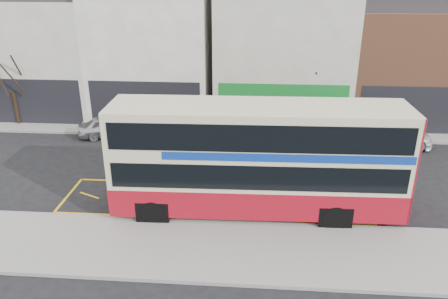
# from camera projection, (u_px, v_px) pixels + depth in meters

# --- Properties ---
(ground) EXTENTS (120.00, 120.00, 0.00)m
(ground) POSITION_uv_depth(u_px,v_px,m) (211.00, 218.00, 18.90)
(ground) COLOR black
(ground) RESTS_ON ground
(pavement) EXTENTS (40.00, 4.00, 0.15)m
(pavement) POSITION_uv_depth(u_px,v_px,m) (205.00, 249.00, 16.76)
(pavement) COLOR gray
(pavement) RESTS_ON ground
(kerb) EXTENTS (40.00, 0.15, 0.15)m
(kerb) POSITION_uv_depth(u_px,v_px,m) (210.00, 222.00, 18.52)
(kerb) COLOR gray
(kerb) RESTS_ON ground
(far_pavement) EXTENTS (50.00, 3.00, 0.15)m
(far_pavement) POSITION_uv_depth(u_px,v_px,m) (228.00, 129.00, 28.97)
(far_pavement) COLOR gray
(far_pavement) RESTS_ON ground
(road_markings) EXTENTS (14.00, 3.40, 0.01)m
(road_markings) POSITION_uv_depth(u_px,v_px,m) (214.00, 200.00, 20.37)
(road_markings) COLOR yellow
(road_markings) RESTS_ON ground
(terrace_far_left) EXTENTS (8.00, 8.01, 10.80)m
(terrace_far_left) POSITION_uv_depth(u_px,v_px,m) (47.00, 44.00, 31.73)
(terrace_far_left) COLOR beige
(terrace_far_left) RESTS_ON ground
(terrace_left) EXTENTS (8.00, 8.01, 11.80)m
(terrace_left) POSITION_uv_depth(u_px,v_px,m) (155.00, 38.00, 30.97)
(terrace_left) COLOR white
(terrace_left) RESTS_ON ground
(terrace_green_shop) EXTENTS (9.00, 8.01, 11.30)m
(terrace_green_shop) POSITION_uv_depth(u_px,v_px,m) (282.00, 44.00, 30.44)
(terrace_green_shop) COLOR beige
(terrace_green_shop) RESTS_ON ground
(terrace_right) EXTENTS (9.00, 8.01, 10.30)m
(terrace_right) POSITION_uv_depth(u_px,v_px,m) (413.00, 53.00, 30.01)
(terrace_right) COLOR #975B3C
(terrace_right) RESTS_ON ground
(double_decker_bus) EXTENTS (12.36, 3.11, 4.91)m
(double_decker_bus) POSITION_uv_depth(u_px,v_px,m) (258.00, 158.00, 18.45)
(double_decker_bus) COLOR beige
(double_decker_bus) RESTS_ON ground
(bus_stop_post) EXTENTS (0.66, 0.12, 2.65)m
(bus_stop_post) POSITION_uv_depth(u_px,v_px,m) (158.00, 185.00, 17.97)
(bus_stop_post) COLOR black
(bus_stop_post) RESTS_ON pavement
(car_silver) EXTENTS (4.30, 2.74, 1.36)m
(car_silver) POSITION_uv_depth(u_px,v_px,m) (111.00, 126.00, 27.74)
(car_silver) COLOR #ACACB1
(car_silver) RESTS_ON ground
(car_grey) EXTENTS (4.17, 1.83, 1.33)m
(car_grey) POSITION_uv_depth(u_px,v_px,m) (174.00, 126.00, 27.74)
(car_grey) COLOR #3A3C41
(car_grey) RESTS_ON ground
(car_white) EXTENTS (5.20, 2.66, 1.44)m
(car_white) POSITION_uv_depth(u_px,v_px,m) (389.00, 133.00, 26.42)
(car_white) COLOR white
(car_white) RESTS_ON ground
(street_tree_left) EXTENTS (2.92, 2.92, 6.30)m
(street_tree_left) POSITION_uv_depth(u_px,v_px,m) (7.00, 63.00, 28.27)
(street_tree_left) COLOR black
(street_tree_left) RESTS_ON ground
(street_tree_right) EXTENTS (2.37, 2.37, 5.13)m
(street_tree_right) POSITION_uv_depth(u_px,v_px,m) (317.00, 77.00, 28.01)
(street_tree_right) COLOR black
(street_tree_right) RESTS_ON ground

